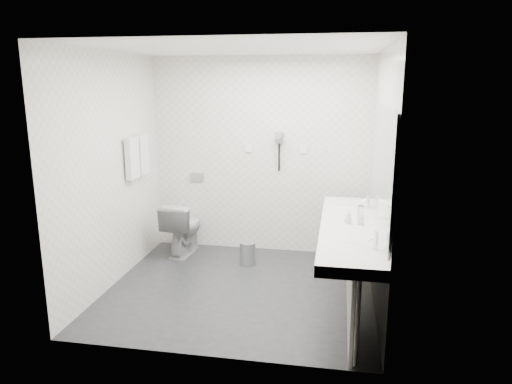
# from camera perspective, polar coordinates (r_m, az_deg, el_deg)

# --- Properties ---
(floor) EXTENTS (2.80, 2.80, 0.00)m
(floor) POSITION_cam_1_polar(r_m,az_deg,el_deg) (5.22, -1.95, -11.60)
(floor) COLOR #27282C
(floor) RESTS_ON ground
(ceiling) EXTENTS (2.80, 2.80, 0.00)m
(ceiling) POSITION_cam_1_polar(r_m,az_deg,el_deg) (4.75, -2.19, 16.94)
(ceiling) COLOR white
(ceiling) RESTS_ON wall_back
(wall_back) EXTENTS (2.80, 0.00, 2.80)m
(wall_back) POSITION_cam_1_polar(r_m,az_deg,el_deg) (6.09, 0.51, 4.33)
(wall_back) COLOR white
(wall_back) RESTS_ON floor
(wall_front) EXTENTS (2.80, 0.00, 2.80)m
(wall_front) POSITION_cam_1_polar(r_m,az_deg,el_deg) (3.61, -6.41, -1.99)
(wall_front) COLOR white
(wall_front) RESTS_ON floor
(wall_left) EXTENTS (0.00, 2.60, 2.60)m
(wall_left) POSITION_cam_1_polar(r_m,az_deg,el_deg) (5.30, -17.04, 2.41)
(wall_left) COLOR white
(wall_left) RESTS_ON floor
(wall_right) EXTENTS (0.00, 2.60, 2.60)m
(wall_right) POSITION_cam_1_polar(r_m,az_deg,el_deg) (4.74, 14.71, 1.34)
(wall_right) COLOR white
(wall_right) RESTS_ON floor
(vanity_counter) EXTENTS (0.55, 2.20, 0.10)m
(vanity_counter) POSITION_cam_1_polar(r_m,az_deg,el_deg) (4.65, 11.18, -4.46)
(vanity_counter) COLOR white
(vanity_counter) RESTS_ON floor
(vanity_panel) EXTENTS (0.03, 2.15, 0.75)m
(vanity_panel) POSITION_cam_1_polar(r_m,az_deg,el_deg) (4.79, 11.26, -9.32)
(vanity_panel) COLOR gray
(vanity_panel) RESTS_ON floor
(vanity_post_near) EXTENTS (0.06, 0.06, 0.75)m
(vanity_post_near) POSITION_cam_1_polar(r_m,az_deg,el_deg) (3.85, 11.95, -15.22)
(vanity_post_near) COLOR silver
(vanity_post_near) RESTS_ON floor
(vanity_post_far) EXTENTS (0.06, 0.06, 0.75)m
(vanity_post_far) POSITION_cam_1_polar(r_m,az_deg,el_deg) (5.77, 11.40, -5.40)
(vanity_post_far) COLOR silver
(vanity_post_far) RESTS_ON floor
(mirror) EXTENTS (0.02, 2.20, 1.05)m
(mirror) POSITION_cam_1_polar(r_m,az_deg,el_deg) (4.51, 14.85, 3.32)
(mirror) COLOR #B2BCC6
(mirror) RESTS_ON wall_right
(basin_near) EXTENTS (0.40, 0.31, 0.05)m
(basin_near) POSITION_cam_1_polar(r_m,az_deg,el_deg) (4.02, 11.33, -6.76)
(basin_near) COLOR white
(basin_near) RESTS_ON vanity_counter
(basin_far) EXTENTS (0.40, 0.31, 0.05)m
(basin_far) POSITION_cam_1_polar(r_m,az_deg,el_deg) (5.26, 11.10, -1.97)
(basin_far) COLOR white
(basin_far) RESTS_ON vanity_counter
(faucet_near) EXTENTS (0.04, 0.04, 0.15)m
(faucet_near) POSITION_cam_1_polar(r_m,az_deg,el_deg) (4.00, 14.19, -5.65)
(faucet_near) COLOR silver
(faucet_near) RESTS_ON vanity_counter
(faucet_far) EXTENTS (0.04, 0.04, 0.15)m
(faucet_far) POSITION_cam_1_polar(r_m,az_deg,el_deg) (5.25, 13.27, -1.10)
(faucet_far) COLOR silver
(faucet_far) RESTS_ON vanity_counter
(soap_bottle_a) EXTENTS (0.06, 0.06, 0.11)m
(soap_bottle_a) POSITION_cam_1_polar(r_m,az_deg,el_deg) (4.64, 12.50, -3.22)
(soap_bottle_a) COLOR silver
(soap_bottle_a) RESTS_ON vanity_counter
(soap_bottle_b) EXTENTS (0.10, 0.10, 0.09)m
(soap_bottle_b) POSITION_cam_1_polar(r_m,az_deg,el_deg) (4.68, 11.00, -3.09)
(soap_bottle_b) COLOR silver
(soap_bottle_b) RESTS_ON vanity_counter
(soap_bottle_c) EXTENTS (0.06, 0.06, 0.13)m
(soap_bottle_c) POSITION_cam_1_polar(r_m,az_deg,el_deg) (4.64, 11.05, -2.95)
(soap_bottle_c) COLOR silver
(soap_bottle_c) RESTS_ON vanity_counter
(glass_left) EXTENTS (0.09, 0.09, 0.12)m
(glass_left) POSITION_cam_1_polar(r_m,az_deg,el_deg) (4.88, 12.52, -2.31)
(glass_left) COLOR silver
(glass_left) RESTS_ON vanity_counter
(toilet) EXTENTS (0.44, 0.71, 0.69)m
(toilet) POSITION_cam_1_polar(r_m,az_deg,el_deg) (6.20, -8.78, -4.26)
(toilet) COLOR white
(toilet) RESTS_ON floor
(flush_plate) EXTENTS (0.18, 0.02, 0.12)m
(flush_plate) POSITION_cam_1_polar(r_m,az_deg,el_deg) (6.32, -7.14, 1.80)
(flush_plate) COLOR #B2B5BA
(flush_plate) RESTS_ON wall_back
(pedal_bin) EXTENTS (0.23, 0.23, 0.27)m
(pedal_bin) POSITION_cam_1_polar(r_m,az_deg,el_deg) (5.83, -0.99, -7.46)
(pedal_bin) COLOR #B2B5BA
(pedal_bin) RESTS_ON floor
(bin_lid) EXTENTS (0.19, 0.19, 0.02)m
(bin_lid) POSITION_cam_1_polar(r_m,az_deg,el_deg) (5.78, -1.00, -6.14)
(bin_lid) COLOR #B2B5BA
(bin_lid) RESTS_ON pedal_bin
(towel_rail) EXTENTS (0.02, 0.62, 0.02)m
(towel_rail) POSITION_cam_1_polar(r_m,az_deg,el_deg) (5.73, -14.30, 6.38)
(towel_rail) COLOR silver
(towel_rail) RESTS_ON wall_left
(towel_near) EXTENTS (0.07, 0.24, 0.48)m
(towel_near) POSITION_cam_1_polar(r_m,az_deg,el_deg) (5.63, -14.67, 3.98)
(towel_near) COLOR white
(towel_near) RESTS_ON towel_rail
(towel_far) EXTENTS (0.07, 0.24, 0.48)m
(towel_far) POSITION_cam_1_polar(r_m,az_deg,el_deg) (5.88, -13.54, 4.43)
(towel_far) COLOR white
(towel_far) RESTS_ON towel_rail
(dryer_cradle) EXTENTS (0.10, 0.04, 0.14)m
(dryer_cradle) POSITION_cam_1_polar(r_m,az_deg,el_deg) (5.99, 2.84, 6.58)
(dryer_cradle) COLOR gray
(dryer_cradle) RESTS_ON wall_back
(dryer_barrel) EXTENTS (0.08, 0.14, 0.08)m
(dryer_barrel) POSITION_cam_1_polar(r_m,az_deg,el_deg) (5.92, 2.76, 6.79)
(dryer_barrel) COLOR gray
(dryer_barrel) RESTS_ON dryer_cradle
(dryer_cord) EXTENTS (0.02, 0.02, 0.35)m
(dryer_cord) POSITION_cam_1_polar(r_m,az_deg,el_deg) (6.01, 2.80, 4.19)
(dryer_cord) COLOR black
(dryer_cord) RESTS_ON dryer_cradle
(switch_plate_a) EXTENTS (0.09, 0.02, 0.09)m
(switch_plate_a) POSITION_cam_1_polar(r_m,az_deg,el_deg) (6.09, -0.90, 5.28)
(switch_plate_a) COLOR white
(switch_plate_a) RESTS_ON wall_back
(switch_plate_b) EXTENTS (0.09, 0.02, 0.09)m
(switch_plate_b) POSITION_cam_1_polar(r_m,az_deg,el_deg) (6.00, 5.70, 5.09)
(switch_plate_b) COLOR white
(switch_plate_b) RESTS_ON wall_back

